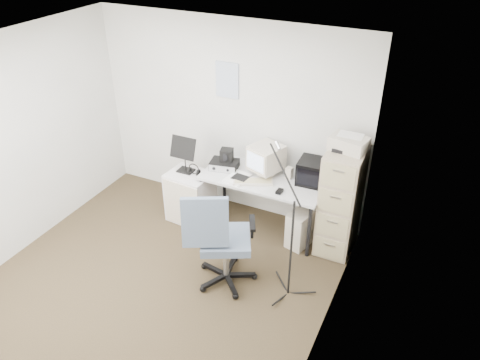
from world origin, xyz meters
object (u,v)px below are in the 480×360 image
at_px(office_chair, 226,238).
at_px(side_cart, 190,196).
at_px(desk, 263,203).
at_px(filing_cabinet, 341,201).

xyz_separation_m(office_chair, side_cart, (-0.94, 0.85, -0.24)).
bearing_deg(desk, office_chair, -88.65).
distance_m(office_chair, side_cart, 1.29).
relative_size(office_chair, side_cart, 1.73).
relative_size(desk, side_cart, 2.24).
bearing_deg(side_cart, filing_cabinet, 12.14).
xyz_separation_m(filing_cabinet, desk, (-0.95, -0.03, -0.29)).
bearing_deg(filing_cabinet, desk, -178.19).
relative_size(desk, office_chair, 1.30).
distance_m(filing_cabinet, side_cart, 1.91).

